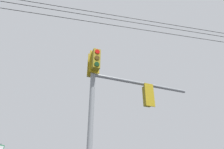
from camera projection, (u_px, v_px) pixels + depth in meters
signal_mast_assembly at (109, 96)px, 8.15m from camera, size 4.81×1.11×6.54m
overhead_wire_span at (124, 22)px, 10.10m from camera, size 31.11×0.89×1.10m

